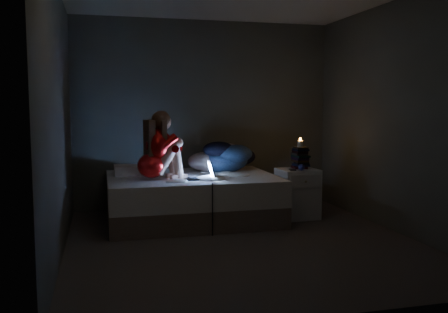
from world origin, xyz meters
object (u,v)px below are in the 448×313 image
object	(u,v)px
bed	(192,198)
laptop	(200,170)
woman	(151,145)
phone	(292,170)
candle	(300,143)
nightstand	(297,193)

from	to	relation	value
bed	laptop	xyz separation A→B (m)	(0.04, -0.34, 0.40)
woman	bed	bearing A→B (deg)	12.95
bed	phone	xyz separation A→B (m)	(1.21, -0.29, 0.35)
candle	phone	size ratio (longest dim) A/B	0.57
laptop	nightstand	world-z (taller)	laptop
candle	phone	bearing A→B (deg)	-139.51
candle	bed	bearing A→B (deg)	173.80
woman	nightstand	distance (m)	1.96
laptop	phone	bearing A→B (deg)	4.10
woman	phone	size ratio (longest dim) A/B	5.80
candle	nightstand	bearing A→B (deg)	-132.12
woman	laptop	world-z (taller)	woman
woman	phone	xyz separation A→B (m)	(1.73, -0.03, -0.33)
laptop	bed	bearing A→B (deg)	98.14
nightstand	bed	bearing A→B (deg)	167.84
nightstand	laptop	bearing A→B (deg)	-177.51
woman	candle	distance (m)	1.90
woman	candle	xyz separation A→B (m)	(1.90, 0.12, -0.01)
woman	phone	distance (m)	1.76
laptop	phone	world-z (taller)	laptop
laptop	candle	bearing A→B (deg)	9.91
woman	laptop	xyz separation A→B (m)	(0.56, -0.07, -0.29)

